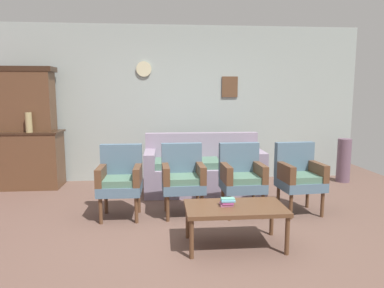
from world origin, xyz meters
TOP-DOWN VIEW (x-y plane):
  - ground_plane at (0.00, 0.00)m, footprint 7.68×7.68m
  - wall_back_with_decor at (0.00, 2.63)m, footprint 6.40×0.09m
  - side_cabinet at (-2.52, 2.25)m, footprint 1.16×0.55m
  - cabinet_upper_hutch at (-2.52, 2.33)m, footprint 0.99×0.38m
  - vase_on_cabinet at (-2.38, 2.06)m, footprint 0.10×0.10m
  - floral_couch at (0.34, 1.77)m, footprint 1.83×0.82m
  - armchair_near_couch_end at (-0.83, 0.69)m, footprint 0.53×0.50m
  - armchair_by_doorway at (-0.05, 0.72)m, footprint 0.54×0.51m
  - armchair_row_middle at (0.70, 0.69)m, footprint 0.54×0.51m
  - armchair_near_cabinet at (1.45, 0.68)m, footprint 0.56×0.53m
  - coffee_table at (0.41, -0.28)m, footprint 1.00×0.56m
  - book_stack_on_table at (0.33, -0.26)m, footprint 0.15×0.11m
  - floor_vase_by_wall at (2.85, 2.15)m, footprint 0.23×0.23m

SIDE VIEW (x-z plane):
  - ground_plane at x=0.00m, z-range 0.00..0.00m
  - floral_couch at x=0.34m, z-range -0.12..0.78m
  - coffee_table at x=0.41m, z-range 0.17..0.59m
  - floor_vase_by_wall at x=2.85m, z-range 0.00..0.76m
  - book_stack_on_table at x=0.33m, z-range 0.42..0.50m
  - side_cabinet at x=-2.52m, z-range 0.00..0.93m
  - armchair_near_couch_end at x=-0.83m, z-range 0.05..0.95m
  - armchair_by_doorway at x=-0.05m, z-range 0.05..0.95m
  - armchair_row_middle at x=0.70m, z-range 0.05..0.95m
  - armchair_near_cabinet at x=1.45m, z-range 0.05..0.95m
  - vase_on_cabinet at x=-2.38m, z-range 0.93..1.24m
  - wall_back_with_decor at x=0.00m, z-range 0.00..2.70m
  - cabinet_upper_hutch at x=-2.52m, z-range 0.94..1.97m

